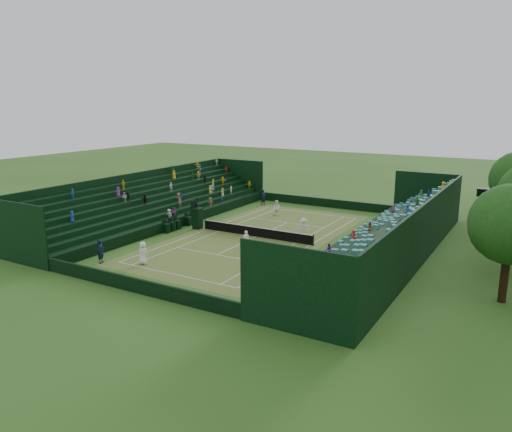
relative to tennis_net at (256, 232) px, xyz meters
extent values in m
plane|color=#315C1D|center=(0.00, 0.00, -0.53)|extent=(160.00, 160.00, 0.00)
cube|color=#3E7326|center=(0.00, 0.00, -0.52)|extent=(12.97, 26.77, 0.01)
cube|color=black|center=(0.00, 15.88, -0.03)|extent=(17.17, 0.20, 1.00)
cube|color=black|center=(0.00, -15.88, -0.03)|extent=(17.17, 0.20, 1.00)
cube|color=black|center=(8.48, 0.00, -0.03)|extent=(0.20, 31.77, 1.00)
cube|color=black|center=(-8.48, 0.00, -0.03)|extent=(0.20, 31.77, 1.00)
cube|color=black|center=(8.98, 0.00, -0.03)|extent=(0.80, 32.00, 1.00)
cube|color=black|center=(9.79, 0.00, 0.20)|extent=(0.80, 32.00, 1.45)
cube|color=black|center=(10.58, 0.00, 0.42)|extent=(0.80, 32.00, 1.90)
cube|color=black|center=(11.38, 0.00, 0.65)|extent=(0.80, 32.00, 2.35)
cube|color=black|center=(12.18, 0.00, 0.87)|extent=(0.80, 32.00, 2.80)
cube|color=black|center=(12.98, 0.00, 1.10)|extent=(0.80, 32.00, 3.25)
cube|color=black|center=(13.79, 0.00, 1.32)|extent=(0.80, 32.00, 3.70)
cube|color=black|center=(14.59, 0.00, 1.55)|extent=(0.80, 32.00, 4.15)
cube|color=black|center=(15.08, 0.00, 1.92)|extent=(0.20, 32.00, 4.90)
cube|color=black|center=(-8.98, 0.00, -0.03)|extent=(0.80, 32.00, 1.00)
cube|color=black|center=(-9.79, 0.00, 0.20)|extent=(0.80, 32.00, 1.45)
cube|color=black|center=(-10.58, 0.00, 0.42)|extent=(0.80, 32.00, 1.90)
cube|color=black|center=(-11.38, 0.00, 0.65)|extent=(0.80, 32.00, 2.35)
cube|color=black|center=(-12.18, 0.00, 0.87)|extent=(0.80, 32.00, 2.80)
cube|color=black|center=(-12.98, 0.00, 1.10)|extent=(0.80, 32.00, 3.25)
cube|color=black|center=(-13.79, 0.00, 1.32)|extent=(0.80, 32.00, 3.70)
cube|color=black|center=(-14.59, 0.00, 1.55)|extent=(0.80, 32.00, 4.15)
cube|color=black|center=(-15.08, 0.00, 1.92)|extent=(0.20, 32.00, 4.90)
cylinder|color=black|center=(-5.79, 0.00, 0.00)|extent=(0.10, 0.10, 1.06)
cylinder|color=black|center=(5.79, 0.00, 0.00)|extent=(0.10, 0.10, 1.06)
cube|color=black|center=(0.00, 0.00, -0.07)|extent=(11.57, 0.02, 0.86)
cube|color=white|center=(0.00, 0.00, 0.40)|extent=(11.57, 0.04, 0.07)
cylinder|color=black|center=(17.00, 16.00, 0.97)|extent=(0.16, 0.16, 3.00)
cylinder|color=black|center=(18.50, 16.00, 0.97)|extent=(0.16, 0.16, 3.00)
cube|color=black|center=(17.75, 16.00, 2.77)|extent=(2.00, 1.00, 0.80)
cylinder|color=black|center=(21.06, -5.46, 0.83)|extent=(0.50, 0.50, 2.70)
sphere|color=#144914|center=(21.06, -5.46, 4.49)|extent=(4.94, 4.94, 4.94)
cube|color=black|center=(-6.55, -0.23, 0.47)|extent=(0.77, 0.77, 1.99)
cube|color=black|center=(-6.55, -0.23, 1.51)|extent=(0.99, 0.99, 0.11)
cube|color=black|center=(-6.94, -0.23, 1.90)|extent=(0.09, 0.99, 0.77)
imported|color=black|center=(-6.55, -0.23, 2.08)|extent=(0.42, 0.52, 1.03)
cube|color=black|center=(-8.15, -2.99, -0.08)|extent=(0.56, 0.56, 0.89)
cube|color=black|center=(-8.43, -2.99, 0.48)|extent=(0.07, 0.56, 0.56)
cube|color=black|center=(-8.15, -2.19, -0.08)|extent=(0.56, 0.56, 0.89)
cube|color=black|center=(-8.43, -2.19, 0.48)|extent=(0.07, 0.56, 0.56)
cube|color=black|center=(-8.15, -1.39, -0.08)|extent=(0.56, 0.56, 0.89)
cube|color=black|center=(-8.43, -1.39, 0.48)|extent=(0.07, 0.56, 0.56)
cube|color=black|center=(-8.15, 0.41, -0.08)|extent=(0.56, 0.56, 0.89)
cube|color=black|center=(-8.43, 0.41, 0.48)|extent=(0.07, 0.56, 0.56)
cube|color=black|center=(-8.15, 1.21, -0.08)|extent=(0.56, 0.56, 0.89)
cube|color=black|center=(-8.43, 1.21, 0.48)|extent=(0.07, 0.56, 0.56)
cube|color=black|center=(-8.15, 2.01, -0.08)|extent=(0.56, 0.56, 0.89)
cube|color=black|center=(-8.43, 2.01, 0.48)|extent=(0.07, 0.56, 0.56)
imported|color=white|center=(-3.51, -11.22, 0.37)|extent=(0.96, 0.72, 1.79)
imported|color=white|center=(1.09, -3.55, 0.26)|extent=(0.68, 0.63, 1.57)
imported|color=white|center=(-2.47, 8.75, 0.34)|extent=(0.90, 0.73, 1.73)
imported|color=white|center=(3.83, 2.09, 0.39)|extent=(1.36, 1.09, 1.83)
imported|color=black|center=(-6.56, 12.94, 0.44)|extent=(0.70, 0.83, 1.93)
imported|color=black|center=(-6.54, -12.65, 0.43)|extent=(0.69, 0.82, 1.91)
camera|label=1|loc=(22.53, -38.52, 11.75)|focal=35.00mm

